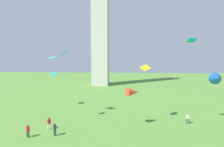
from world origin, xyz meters
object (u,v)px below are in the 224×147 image
kite_flying_6 (52,58)px  person_3 (49,122)px  kite_flying_0 (64,53)px  kite_flying_4 (54,74)px  person_1 (55,128)px  person_0 (188,118)px  kite_flying_1 (217,79)px  person_2 (28,130)px  kite_flying_5 (192,40)px  monument_obelisk (100,12)px  kite_flying_2 (133,92)px  kite_flying_3 (145,68)px

kite_flying_6 → person_3: bearing=-130.7°
kite_flying_0 → kite_flying_6: (-0.71, -3.00, -0.71)m
kite_flying_0 → kite_flying_4: (-4.31, 5.68, -3.86)m
person_1 → person_3: bearing=-11.0°
person_0 → kite_flying_1: size_ratio=0.66×
person_2 → person_3: size_ratio=1.00×
person_0 → kite_flying_4: (-23.59, 7.08, 5.78)m
person_3 → person_2: bearing=-9.9°
kite_flying_5 → person_0: bearing=52.6°
kite_flying_6 → kite_flying_0: bearing=28.2°
person_1 → kite_flying_6: bearing=-26.1°
person_1 → kite_flying_0: (-1.27, 7.29, 9.60)m
monument_obelisk → kite_flying_5: size_ratio=33.45×
person_2 → kite_flying_2: bearing=-131.3°
kite_flying_2 → kite_flying_6: 12.76m
person_2 → person_3: person_3 is taller
kite_flying_0 → person_0: bearing=42.3°
kite_flying_5 → kite_flying_0: bearing=147.3°
kite_flying_4 → kite_flying_0: bearing=16.8°
kite_flying_1 → kite_flying_4: 27.81m
kite_flying_2 → kite_flying_3: (1.89, 2.04, 3.37)m
person_1 → kite_flying_0: kite_flying_0 is taller
person_3 → kite_flying_0: kite_flying_0 is taller
person_2 → kite_flying_2: 14.36m
person_2 → kite_flying_3: 17.92m
kite_flying_4 → monument_obelisk: bearing=151.7°
kite_flying_3 → kite_flying_5: 7.31m
monument_obelisk → kite_flying_0: size_ratio=30.91×
person_0 → kite_flying_2: size_ratio=0.70×
person_3 → kite_flying_5: 22.46m
person_0 → person_3: bearing=-176.8°
kite_flying_4 → kite_flying_5: kite_flying_5 is taller
person_2 → kite_flying_4: (-2.50, 13.74, 5.76)m
monument_obelisk → kite_flying_4: (-4.38, -31.49, -20.28)m
person_3 → kite_flying_2: (11.47, 2.14, 4.02)m
kite_flying_1 → kite_flying_3: kite_flying_3 is taller
kite_flying_1 → kite_flying_2: (-9.49, 3.59, -2.42)m
kite_flying_3 → kite_flying_6: size_ratio=1.53×
kite_flying_2 → kite_flying_3: bearing=-69.5°
kite_flying_2 → kite_flying_6: (-11.79, 0.16, 4.89)m
kite_flying_1 → kite_flying_4: bearing=168.5°
person_1 → person_2: (-3.08, -0.77, -0.02)m
monument_obelisk → person_2: (-1.88, -45.23, -26.04)m
person_2 → kite_flying_1: size_ratio=0.68×
person_1 → kite_flying_6: size_ratio=1.36×
kite_flying_6 → person_0: bearing=-43.9°
person_3 → kite_flying_1: 21.97m
person_2 → kite_flying_5: kite_flying_5 is taller
monument_obelisk → kite_flying_1: 52.27m
person_2 → kite_flying_2: (12.88, 4.90, 4.02)m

